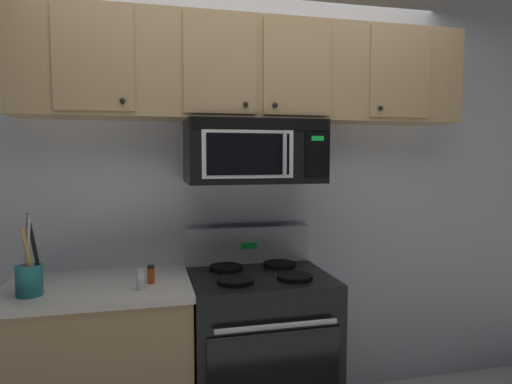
{
  "coord_description": "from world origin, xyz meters",
  "views": [
    {
      "loc": [
        -0.59,
        -1.94,
        1.55
      ],
      "look_at": [
        0.0,
        0.49,
        1.35
      ],
      "focal_mm": 31.6,
      "sensor_mm": 36.0,
      "label": 1
    }
  ],
  "objects_px": {
    "salt_shaker": "(141,280)",
    "spice_jar": "(151,274)",
    "over_range_microwave": "(254,152)",
    "utensil_crock_teal": "(29,276)",
    "stove_range": "(259,350)"
  },
  "relations": [
    {
      "from": "spice_jar",
      "to": "salt_shaker",
      "type": "bearing_deg",
      "value": -115.0
    },
    {
      "from": "over_range_microwave",
      "to": "utensil_crock_teal",
      "type": "relative_size",
      "value": 1.96
    },
    {
      "from": "over_range_microwave",
      "to": "utensil_crock_teal",
      "type": "bearing_deg",
      "value": -168.48
    },
    {
      "from": "stove_range",
      "to": "salt_shaker",
      "type": "height_order",
      "value": "stove_range"
    },
    {
      "from": "over_range_microwave",
      "to": "utensil_crock_teal",
      "type": "distance_m",
      "value": 1.29
    },
    {
      "from": "over_range_microwave",
      "to": "salt_shaker",
      "type": "bearing_deg",
      "value": -157.2
    },
    {
      "from": "stove_range",
      "to": "over_range_microwave",
      "type": "bearing_deg",
      "value": 90.14
    },
    {
      "from": "stove_range",
      "to": "spice_jar",
      "type": "height_order",
      "value": "stove_range"
    },
    {
      "from": "salt_shaker",
      "to": "spice_jar",
      "type": "xyz_separation_m",
      "value": [
        0.05,
        0.11,
        -0.0
      ]
    },
    {
      "from": "salt_shaker",
      "to": "spice_jar",
      "type": "height_order",
      "value": "salt_shaker"
    },
    {
      "from": "over_range_microwave",
      "to": "spice_jar",
      "type": "height_order",
      "value": "over_range_microwave"
    },
    {
      "from": "stove_range",
      "to": "spice_jar",
      "type": "bearing_deg",
      "value": -175.92
    },
    {
      "from": "utensil_crock_teal",
      "to": "spice_jar",
      "type": "relative_size",
      "value": 4.09
    },
    {
      "from": "utensil_crock_teal",
      "to": "salt_shaker",
      "type": "relative_size",
      "value": 3.75
    },
    {
      "from": "utensil_crock_teal",
      "to": "salt_shaker",
      "type": "distance_m",
      "value": 0.51
    }
  ]
}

